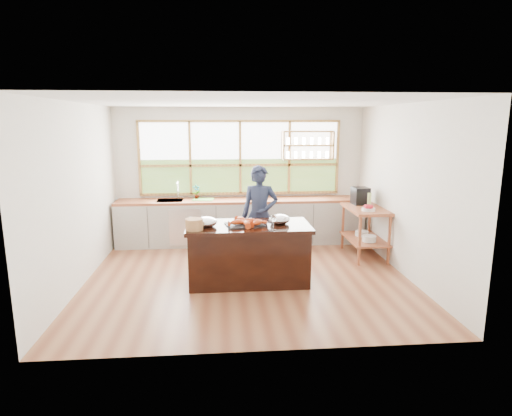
{
  "coord_description": "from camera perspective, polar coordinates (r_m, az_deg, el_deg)",
  "views": [
    {
      "loc": [
        -0.41,
        -6.42,
        2.42
      ],
      "look_at": [
        0.14,
        0.15,
        1.08
      ],
      "focal_mm": 30.0,
      "sensor_mm": 36.0,
      "label": 1
    }
  ],
  "objects": [
    {
      "name": "back_counter",
      "position": [
        8.6,
        -2.09,
        -1.75
      ],
      "size": [
        4.9,
        0.63,
        0.9
      ],
      "color": "#B9B6AE",
      "rests_on": "ground_plane"
    },
    {
      "name": "espresso_machine",
      "position": [
        8.2,
        13.73,
        1.59
      ],
      "size": [
        0.3,
        0.32,
        0.32
      ],
      "primitive_type": "cube",
      "rotation": [
        0.0,
        0.0,
        0.08
      ],
      "color": "black",
      "rests_on": "right_shelf_unit"
    },
    {
      "name": "mixing_bowl_left",
      "position": [
        6.34,
        -6.62,
        -1.87
      ],
      "size": [
        0.32,
        0.32,
        0.15
      ],
      "primitive_type": "ellipsoid",
      "color": "silver",
      "rests_on": "island"
    },
    {
      "name": "island",
      "position": [
        6.54,
        -1.01,
        -6.04
      ],
      "size": [
        1.85,
        0.9,
        0.9
      ],
      "color": "black",
      "rests_on": "ground_plane"
    },
    {
      "name": "parchment_roll",
      "position": [
        6.54,
        -8.24,
        -1.74
      ],
      "size": [
        0.21,
        0.3,
        0.08
      ],
      "primitive_type": "cylinder",
      "rotation": [
        1.57,
        0.0,
        0.47
      ],
      "color": "white",
      "rests_on": "island"
    },
    {
      "name": "room_shell",
      "position": [
        6.98,
        -1.24,
        5.97
      ],
      "size": [
        5.02,
        4.52,
        2.71
      ],
      "color": "silver",
      "rests_on": "ground_plane"
    },
    {
      "name": "wicker_basket",
      "position": [
        6.16,
        -8.24,
        -2.17
      ],
      "size": [
        0.25,
        0.25,
        0.16
      ],
      "primitive_type": "cylinder",
      "color": "#B57A49",
      "rests_on": "island"
    },
    {
      "name": "ground_plane",
      "position": [
        6.87,
        -1.11,
        -9.15
      ],
      "size": [
        5.0,
        5.0,
        0.0
      ],
      "primitive_type": "plane",
      "color": "#97603D"
    },
    {
      "name": "cutting_board",
      "position": [
        8.5,
        -7.04,
        1.14
      ],
      "size": [
        0.44,
        0.35,
        0.01
      ],
      "primitive_type": "cube",
      "rotation": [
        0.0,
        0.0,
        -0.14
      ],
      "color": "#5FB540",
      "rests_on": "back_counter"
    },
    {
      "name": "potted_plant",
      "position": [
        8.54,
        -7.94,
        2.12
      ],
      "size": [
        0.19,
        0.16,
        0.3
      ],
      "primitive_type": "imported",
      "rotation": [
        0.0,
        0.0,
        0.42
      ],
      "color": "slate",
      "rests_on": "back_counter"
    },
    {
      "name": "wine_bottle",
      "position": [
        7.9,
        14.87,
        0.98
      ],
      "size": [
        0.07,
        0.07,
        0.27
      ],
      "primitive_type": "cylinder",
      "rotation": [
        0.0,
        0.0,
        -0.1
      ],
      "color": "#A9C869",
      "rests_on": "right_shelf_unit"
    },
    {
      "name": "mixing_bowl_right",
      "position": [
        6.49,
        3.18,
        -1.51
      ],
      "size": [
        0.31,
        0.31,
        0.15
      ],
      "primitive_type": "ellipsoid",
      "color": "silver",
      "rests_on": "island"
    },
    {
      "name": "lobster_pile",
      "position": [
        6.34,
        -1.28,
        -1.86
      ],
      "size": [
        0.52,
        0.48,
        0.08
      ],
      "color": "#C64602",
      "rests_on": "slate_board"
    },
    {
      "name": "wine_glass",
      "position": [
        6.07,
        2.34,
        -1.48
      ],
      "size": [
        0.08,
        0.08,
        0.22
      ],
      "color": "white",
      "rests_on": "island"
    },
    {
      "name": "slate_board",
      "position": [
        6.38,
        -1.49,
        -2.23
      ],
      "size": [
        0.61,
        0.49,
        0.02
      ],
      "primitive_type": "cube",
      "rotation": [
        0.0,
        0.0,
        0.19
      ],
      "color": "black",
      "rests_on": "island"
    },
    {
      "name": "right_shelf_unit",
      "position": [
        7.97,
        14.36,
        -2.06
      ],
      "size": [
        0.62,
        1.1,
        0.9
      ],
      "color": "#9B4F2B",
      "rests_on": "ground_plane"
    },
    {
      "name": "fruit_bowl",
      "position": [
        7.64,
        14.77,
        -0.05
      ],
      "size": [
        0.23,
        0.23,
        0.11
      ],
      "color": "silver",
      "rests_on": "right_shelf_unit"
    },
    {
      "name": "cook",
      "position": [
        7.28,
        0.5,
        -0.98
      ],
      "size": [
        0.67,
        0.49,
        1.7
      ],
      "primitive_type": "imported",
      "rotation": [
        0.0,
        0.0,
        -0.14
      ],
      "color": "#1D243B",
      "rests_on": "ground_plane"
    }
  ]
}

